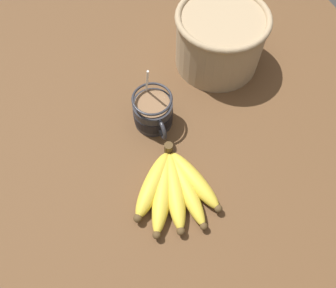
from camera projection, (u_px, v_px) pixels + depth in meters
table at (151, 136)px, 80.79cm from camera, size 138.77×138.77×3.03cm
coffee_mug at (153, 112)px, 77.76cm from camera, size 13.86×9.51×16.51cm
banana_bunch at (173, 187)px, 70.58cm from camera, size 20.77×19.65×4.28cm
woven_basket at (220, 39)px, 83.78cm from camera, size 23.43×23.43×15.48cm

